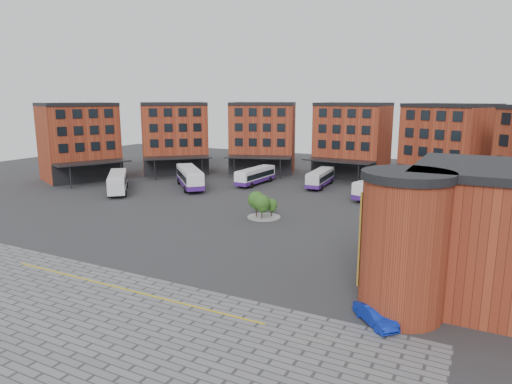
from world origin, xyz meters
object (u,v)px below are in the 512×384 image
at_px(bus_b, 190,177).
at_px(tree_island, 261,204).
at_px(bus_a, 117,181).
at_px(bus_f, 439,208).
at_px(blue_car, 376,315).
at_px(bus_e, 378,188).
at_px(bus_c, 255,176).
at_px(bus_d, 320,178).

bearing_deg(bus_b, tree_island, -76.13).
relative_size(bus_a, bus_f, 1.07).
relative_size(bus_b, blue_car, 2.75).
xyz_separation_m(bus_b, bus_e, (31.19, 6.69, -0.20)).
distance_m(bus_a, bus_e, 42.54).
xyz_separation_m(bus_c, bus_d, (11.23, 3.35, -0.01)).
distance_m(bus_a, blue_car, 55.10).
xyz_separation_m(bus_c, bus_e, (22.53, -1.55, 0.10)).
distance_m(bus_f, blue_car, 31.56).
bearing_deg(bus_b, bus_c, -0.87).
distance_m(bus_d, blue_car, 50.24).
xyz_separation_m(tree_island, bus_d, (-0.41, 24.12, -0.36)).
bearing_deg(bus_b, bus_a, -179.02).
bearing_deg(bus_f, tree_island, -101.82).
bearing_deg(bus_c, bus_e, -1.04).
bearing_deg(blue_car, tree_island, 87.33).
bearing_deg(bus_f, bus_c, -145.77).
bearing_deg(bus_e, bus_b, -150.49).
relative_size(bus_a, bus_b, 0.95).
distance_m(bus_b, blue_car, 52.90).
distance_m(tree_island, bus_e, 22.09).
height_order(bus_a, bus_f, bus_a).
bearing_deg(bus_d, bus_e, -27.50).
relative_size(bus_c, bus_f, 1.11).
bearing_deg(tree_island, bus_a, 172.27).
height_order(bus_d, bus_f, bus_d).
bearing_deg(bus_b, blue_car, -84.95).
bearing_deg(bus_f, bus_a, -120.24).
height_order(bus_e, bus_f, bus_e).
relative_size(bus_e, blue_car, 2.88).
bearing_deg(tree_island, bus_f, 25.11).
xyz_separation_m(bus_b, bus_d, (19.89, 11.59, -0.31)).
bearing_deg(bus_c, blue_car, -50.57).
xyz_separation_m(bus_d, bus_f, (21.15, -14.40, -0.03)).
height_order(bus_b, bus_d, bus_b).
distance_m(tree_island, bus_d, 24.13).
xyz_separation_m(bus_a, bus_b, (8.49, 8.62, -0.01)).
distance_m(tree_island, bus_f, 22.91).
bearing_deg(blue_car, bus_e, 57.33).
bearing_deg(blue_car, bus_c, 81.47).
bearing_deg(bus_f, blue_car, -38.43).
bearing_deg(bus_e, bus_d, 173.97).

